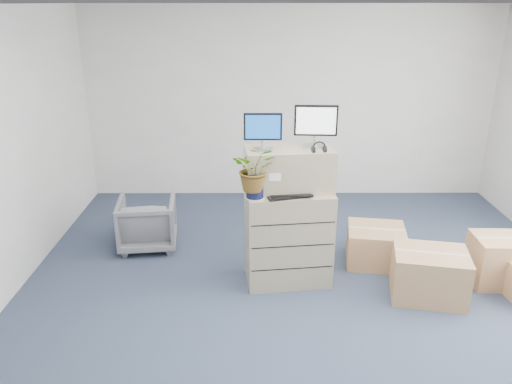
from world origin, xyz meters
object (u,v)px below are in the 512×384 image
Objects in this scene: filing_cabinet_lower at (288,236)px; keyboard at (289,195)px; monitor_right at (316,124)px; monitor_left at (263,130)px; office_chair at (147,220)px; water_bottle at (294,176)px; potted_plant at (255,174)px.

filing_cabinet_lower is 2.27× the size of keyboard.
monitor_right is at bearing 25.45° from keyboard.
monitor_left reaches higher than keyboard.
monitor_left is 2.07m from office_chair.
keyboard is at bearing -25.88° from monitor_left.
office_chair is at bearing 147.71° from filing_cabinet_lower.
filing_cabinet_lower is at bearing -124.43° from water_bottle.
water_bottle is (0.06, 0.21, 0.13)m from keyboard.
water_bottle is at bearing 57.72° from keyboard.
potted_plant is at bearing 136.55° from office_chair.
keyboard is 0.93× the size of potted_plant.
monitor_right is at bearing 12.56° from monitor_left.
office_chair is at bearing 142.84° from potted_plant.
monitor_left is at bearing 143.63° from office_chair.
monitor_left is at bearing 175.44° from filing_cabinet_lower.
potted_plant is at bearing -145.94° from water_bottle.
office_chair is at bearing 150.73° from monitor_left.
monitor_left is at bearing -165.91° from water_bottle.
keyboard reaches higher than office_chair.
potted_plant is 0.71× the size of office_chair.
water_bottle is at bearing -168.33° from monitor_right.
monitor_right is 2.43m from office_chair.
monitor_right is 0.88× the size of potted_plant.
potted_plant is (-0.40, -0.27, 0.11)m from water_bottle.
potted_plant is at bearing -150.20° from monitor_right.
potted_plant reaches higher than keyboard.
water_bottle is (0.05, 0.07, 0.65)m from filing_cabinet_lower.
water_bottle is (0.32, 0.08, -0.50)m from monitor_left.
potted_plant reaches higher than filing_cabinet_lower.
monitor_right reaches higher than keyboard.
monitor_left reaches higher than filing_cabinet_lower.
filing_cabinet_lower is at bearing -155.18° from monitor_right.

